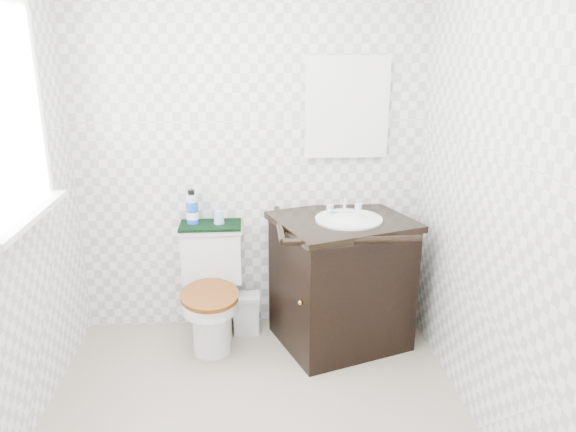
{
  "coord_description": "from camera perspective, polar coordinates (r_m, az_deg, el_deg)",
  "views": [
    {
      "loc": [
        -0.01,
        -2.27,
        1.86
      ],
      "look_at": [
        0.2,
        0.75,
        0.89
      ],
      "focal_mm": 35.0,
      "sensor_mm": 36.0,
      "label": 1
    }
  ],
  "objects": [
    {
      "name": "wall_back",
      "position": [
        3.53,
        -3.84,
        6.89
      ],
      "size": [
        2.4,
        0.0,
        2.4
      ],
      "primitive_type": "plane",
      "rotation": [
        1.57,
        0.0,
        0.0
      ],
      "color": "white",
      "rests_on": "ground"
    },
    {
      "name": "wall_front",
      "position": [
        1.26,
        -3.02,
        -14.0
      ],
      "size": [
        2.4,
        0.0,
        2.4
      ],
      "primitive_type": "plane",
      "rotation": [
        -1.57,
        0.0,
        0.0
      ],
      "color": "white",
      "rests_on": "ground"
    },
    {
      "name": "wall_right",
      "position": [
        2.61,
        21.27,
        1.83
      ],
      "size": [
        0.0,
        2.4,
        2.4
      ],
      "primitive_type": "plane",
      "rotation": [
        1.57,
        0.0,
        -1.57
      ],
      "color": "white",
      "rests_on": "ground"
    },
    {
      "name": "window",
      "position": [
        2.75,
        -27.05,
        9.32
      ],
      "size": [
        0.02,
        0.7,
        0.9
      ],
      "primitive_type": "cube",
      "color": "white",
      "rests_on": "wall_left"
    },
    {
      "name": "mirror",
      "position": [
        3.52,
        5.99,
        10.92
      ],
      "size": [
        0.5,
        0.02,
        0.6
      ],
      "primitive_type": "cube",
      "color": "silver",
      "rests_on": "wall_back"
    },
    {
      "name": "toilet",
      "position": [
        3.6,
        -7.73,
        -7.77
      ],
      "size": [
        0.39,
        0.62,
        0.73
      ],
      "color": "white",
      "rests_on": "floor"
    },
    {
      "name": "vanity",
      "position": [
        3.53,
        5.44,
        -6.25
      ],
      "size": [
        0.94,
        0.87,
        0.92
      ],
      "color": "black",
      "rests_on": "floor"
    },
    {
      "name": "trash_bin",
      "position": [
        3.74,
        -4.27,
        -9.79
      ],
      "size": [
        0.18,
        0.15,
        0.26
      ],
      "color": "silver",
      "rests_on": "floor"
    },
    {
      "name": "towel",
      "position": [
        3.55,
        -7.89,
        -0.94
      ],
      "size": [
        0.38,
        0.22,
        0.02
      ],
      "primitive_type": "cube",
      "color": "black",
      "rests_on": "toilet"
    },
    {
      "name": "mouthwash_bottle",
      "position": [
        3.55,
        -9.72,
        0.79
      ],
      "size": [
        0.07,
        0.07,
        0.22
      ],
      "color": "blue",
      "rests_on": "towel"
    },
    {
      "name": "cup",
      "position": [
        3.54,
        -7.03,
        -0.11
      ],
      "size": [
        0.07,
        0.07,
        0.08
      ],
      "primitive_type": "cone",
      "color": "#8BC0E3",
      "rests_on": "towel"
    },
    {
      "name": "soap_bar",
      "position": [
        3.46,
        4.72,
        0.33
      ],
      "size": [
        0.08,
        0.05,
        0.02
      ],
      "primitive_type": "ellipsoid",
      "color": "#187770",
      "rests_on": "vanity"
    }
  ]
}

